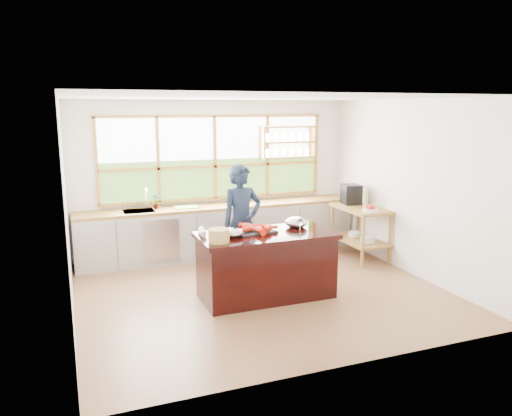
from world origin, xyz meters
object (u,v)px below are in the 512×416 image
cook (242,222)px  wicker_basket (219,236)px  island (266,265)px  espresso_machine (351,194)px

cook → wicker_basket: (-0.67, -1.04, 0.11)m
island → cook: bearing=94.1°
island → espresso_machine: espresso_machine is taller
espresso_machine → wicker_basket: size_ratio=1.29×
espresso_machine → wicker_basket: bearing=-141.2°
wicker_basket → island: bearing=15.8°
cook → wicker_basket: 1.24m
cook → wicker_basket: size_ratio=6.60×
island → espresso_machine: (2.19, 1.42, 0.62)m
espresso_machine → wicker_basket: espresso_machine is taller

